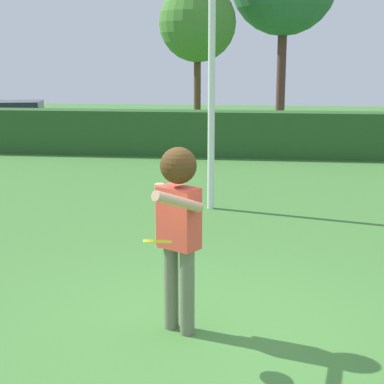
{
  "coord_description": "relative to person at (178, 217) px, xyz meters",
  "views": [
    {
      "loc": [
        0.52,
        -5.09,
        2.54
      ],
      "look_at": [
        -0.24,
        1.01,
        1.15
      ],
      "focal_mm": 54.08,
      "sensor_mm": 36.0,
      "label": 1
    }
  ],
  "objects": [
    {
      "name": "oak_tree",
      "position": [
        -1.76,
        16.83,
        2.78
      ],
      "size": [
        2.84,
        2.84,
        5.37
      ],
      "color": "#523B20",
      "rests_on": "ground"
    },
    {
      "name": "parked_car_black",
      "position": [
        -7.83,
        13.61,
        -0.45
      ],
      "size": [
        4.49,
        2.67,
        1.25
      ],
      "color": "black",
      "rests_on": "ground"
    },
    {
      "name": "hedge_row",
      "position": [
        0.24,
        10.73,
        -0.53
      ],
      "size": [
        28.11,
        0.9,
        1.23
      ],
      "primitive_type": "cube",
      "color": "#285324",
      "rests_on": "ground"
    },
    {
      "name": "ground_plane",
      "position": [
        0.24,
        -0.01,
        -1.14
      ],
      "size": [
        60.0,
        60.0,
        0.0
      ],
      "primitive_type": "plane",
      "color": "#427934"
    },
    {
      "name": "frisbee",
      "position": [
        -0.1,
        -0.5,
        -0.09
      ],
      "size": [
        0.25,
        0.24,
        0.1
      ],
      "color": "yellow"
    },
    {
      "name": "person",
      "position": [
        0.0,
        0.0,
        0.0
      ],
      "size": [
        0.5,
        0.84,
        1.79
      ],
      "color": "#6B7057",
      "rests_on": "ground"
    }
  ]
}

